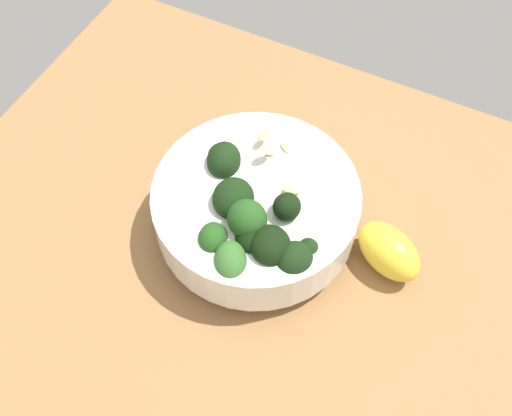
{
  "coord_description": "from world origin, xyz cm",
  "views": [
    {
      "loc": [
        -17.22,
        24.84,
        57.12
      ],
      "look_at": [
        -2.0,
        -5.79,
        4.0
      ],
      "focal_mm": 42.88,
      "sensor_mm": 36.0,
      "label": 1
    }
  ],
  "objects": [
    {
      "name": "ground_plane",
      "position": [
        0.0,
        0.0,
        -1.83
      ],
      "size": [
        66.44,
        66.44,
        3.65
      ],
      "primitive_type": "cube",
      "color": "#996D42"
    },
    {
      "name": "bowl_of_broccoli",
      "position": [
        -2.12,
        -5.35,
        4.65
      ],
      "size": [
        21.1,
        21.23,
        10.96
      ],
      "color": "white",
      "rests_on": "ground_plane"
    },
    {
      "name": "lemon_wedge",
      "position": [
        -16.03,
        -7.95,
        2.52
      ],
      "size": [
        8.67,
        7.24,
        5.04
      ],
      "primitive_type": "ellipsoid",
      "rotation": [
        0.0,
        0.0,
        5.85
      ],
      "color": "yellow",
      "rests_on": "ground_plane"
    }
  ]
}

